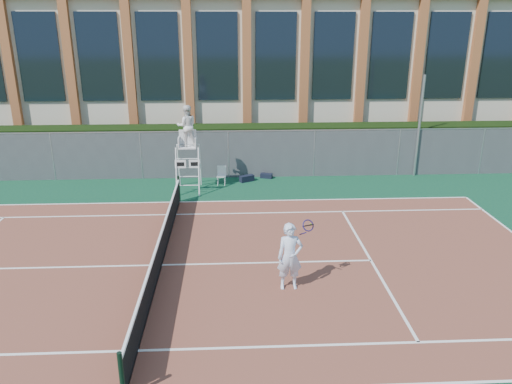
{
  "coord_description": "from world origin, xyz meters",
  "views": [
    {
      "loc": [
        2.2,
        -13.6,
        7.06
      ],
      "look_at": [
        3.0,
        3.0,
        1.27
      ],
      "focal_mm": 35.0,
      "sensor_mm": 36.0,
      "label": 1
    }
  ],
  "objects_px": {
    "umpire_chair": "(187,128)",
    "plastic_chair": "(222,174)",
    "tennis_player": "(290,256)",
    "steel_pole": "(419,127)"
  },
  "relations": [
    {
      "from": "umpire_chair",
      "to": "tennis_player",
      "type": "relative_size",
      "value": 1.97
    },
    {
      "from": "steel_pole",
      "to": "tennis_player",
      "type": "relative_size",
      "value": 2.48
    },
    {
      "from": "umpire_chair",
      "to": "plastic_chair",
      "type": "bearing_deg",
      "value": 28.24
    },
    {
      "from": "umpire_chair",
      "to": "steel_pole",
      "type": "bearing_deg",
      "value": 8.92
    },
    {
      "from": "tennis_player",
      "to": "steel_pole",
      "type": "bearing_deg",
      "value": 55.15
    },
    {
      "from": "steel_pole",
      "to": "plastic_chair",
      "type": "bearing_deg",
      "value": -174.33
    },
    {
      "from": "umpire_chair",
      "to": "plastic_chair",
      "type": "relative_size",
      "value": 4.45
    },
    {
      "from": "plastic_chair",
      "to": "tennis_player",
      "type": "xyz_separation_m",
      "value": [
        2.02,
        -9.3,
        0.48
      ]
    },
    {
      "from": "steel_pole",
      "to": "umpire_chair",
      "type": "bearing_deg",
      "value": -171.08
    },
    {
      "from": "plastic_chair",
      "to": "tennis_player",
      "type": "bearing_deg",
      "value": -77.75
    }
  ]
}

